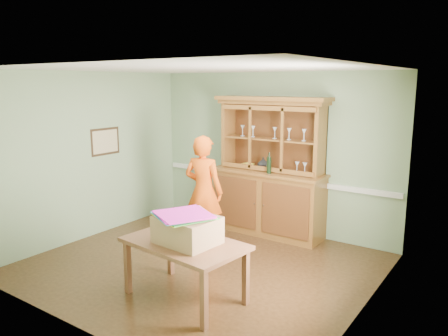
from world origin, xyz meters
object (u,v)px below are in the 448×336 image
Objects in this scene: cardboard_box at (187,230)px; person at (204,191)px; china_hutch at (269,187)px; dining_table at (185,248)px.

cardboard_box is 0.38× the size of person.
china_hutch is at bearing -125.42° from person.
dining_table is 0.24m from cardboard_box.
cardboard_box is at bearing -81.93° from china_hutch.
china_hutch is 1.32× the size of person.
china_hutch is at bearing 102.97° from dining_table.
cardboard_box is 1.77m from person.
china_hutch is 1.22m from person.
dining_table is 2.24× the size of cardboard_box.
person reaches higher than dining_table.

